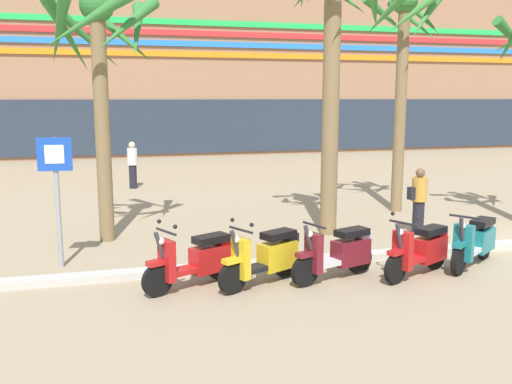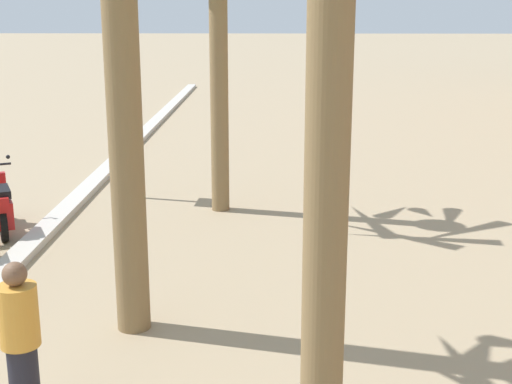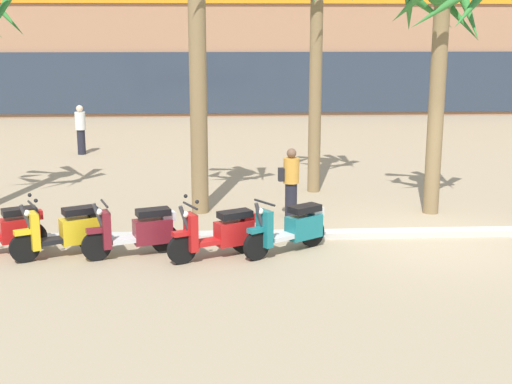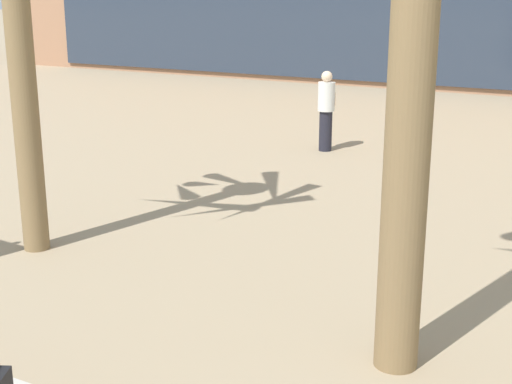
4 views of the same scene
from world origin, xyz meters
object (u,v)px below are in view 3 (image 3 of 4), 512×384
scooter_maroon_mid_front (138,231)px  scooter_yellow_last_in_row (66,231)px  scooter_teal_far_back (292,228)px  scooter_red_tail_end (4,230)px  pedestrian_by_palm_tree (291,182)px  scooter_red_mid_rear (221,233)px  palm_tree_near_sign (317,5)px  pedestrian_strolling_near_curb (81,128)px  palm_tree_mid_walkway (196,0)px  palm_tree_far_corner (440,33)px

scooter_maroon_mid_front → scooter_yellow_last_in_row: bearing=177.9°
scooter_teal_far_back → scooter_maroon_mid_front: bearing=-178.1°
scooter_red_tail_end → pedestrian_by_palm_tree: pedestrian_by_palm_tree is taller
scooter_red_mid_rear → palm_tree_near_sign: size_ratio=0.27×
pedestrian_by_palm_tree → pedestrian_strolling_near_curb: pedestrian_strolling_near_curb is taller
scooter_yellow_last_in_row → palm_tree_mid_walkway: size_ratio=0.26×
scooter_yellow_last_in_row → scooter_maroon_mid_front: 1.29m
scooter_red_tail_end → palm_tree_far_corner: bearing=16.2°
scooter_yellow_last_in_row → scooter_red_mid_rear: 2.78m
scooter_red_mid_rear → palm_tree_far_corner: (4.68, 2.89, 3.47)m
palm_tree_mid_walkway → pedestrian_by_palm_tree: bearing=-16.0°
scooter_red_mid_rear → pedestrian_strolling_near_curb: bearing=112.3°
scooter_red_tail_end → scooter_red_mid_rear: bearing=-5.9°
palm_tree_mid_walkway → pedestrian_by_palm_tree: size_ratio=4.07×
scooter_red_mid_rear → scooter_maroon_mid_front: bearing=173.2°
scooter_maroon_mid_front → pedestrian_by_palm_tree: pedestrian_by_palm_tree is taller
scooter_teal_far_back → pedestrian_by_palm_tree: 2.43m
scooter_red_tail_end → scooter_maroon_mid_front: 2.45m
scooter_yellow_last_in_row → palm_tree_near_sign: (5.13, 4.96, 4.10)m
scooter_yellow_last_in_row → pedestrian_strolling_near_curb: 10.91m
scooter_yellow_last_in_row → palm_tree_far_corner: (7.45, 2.67, 3.46)m
palm_tree_mid_walkway → pedestrian_strolling_near_curb: (-4.05, 7.76, -3.74)m
palm_tree_far_corner → pedestrian_strolling_near_curb: (-9.19, 8.10, -3.07)m
scooter_red_tail_end → palm_tree_far_corner: palm_tree_far_corner is taller
scooter_red_mid_rear → palm_tree_mid_walkway: size_ratio=0.26×
scooter_red_tail_end → scooter_red_mid_rear: size_ratio=1.00×
scooter_red_tail_end → scooter_maroon_mid_front: scooter_red_tail_end is taller
palm_tree_near_sign → palm_tree_far_corner: bearing=-44.6°
palm_tree_far_corner → pedestrian_by_palm_tree: bearing=-175.8°
scooter_maroon_mid_front → scooter_red_mid_rear: size_ratio=1.04×
scooter_maroon_mid_front → scooter_red_mid_rear: bearing=-6.8°
pedestrian_by_palm_tree → pedestrian_strolling_near_curb: bearing=125.9°
palm_tree_mid_walkway → scooter_yellow_last_in_row: bearing=-127.6°
palm_tree_far_corner → scooter_maroon_mid_front: bearing=-156.2°
palm_tree_mid_walkway → pedestrian_by_palm_tree: (1.98, -0.57, -3.80)m
pedestrian_strolling_near_curb → palm_tree_far_corner: bearing=-41.4°
scooter_yellow_last_in_row → palm_tree_near_sign: bearing=44.0°
scooter_maroon_mid_front → palm_tree_mid_walkway: 5.25m
scooter_yellow_last_in_row → palm_tree_far_corner: 8.64m
pedestrian_by_palm_tree → palm_tree_far_corner: bearing=4.2°
pedestrian_strolling_near_curb → scooter_red_mid_rear: bearing=-67.7°
palm_tree_mid_walkway → scooter_red_tail_end: bearing=-140.7°
palm_tree_mid_walkway → pedestrian_by_palm_tree: palm_tree_mid_walkway is taller
palm_tree_far_corner → pedestrian_strolling_near_curb: bearing=138.6°
scooter_red_mid_rear → scooter_teal_far_back: scooter_red_mid_rear is taller
scooter_yellow_last_in_row → pedestrian_strolling_near_curb: pedestrian_strolling_near_curb is taller
scooter_red_mid_rear → palm_tree_far_corner: bearing=31.7°
scooter_red_tail_end → palm_tree_mid_walkway: size_ratio=0.26×
pedestrian_strolling_near_curb → palm_tree_near_sign: bearing=-40.2°
scooter_red_mid_rear → pedestrian_strolling_near_curb: (-4.51, 10.99, 0.41)m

